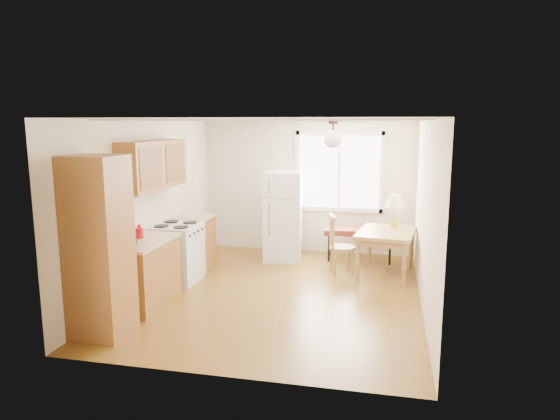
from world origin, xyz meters
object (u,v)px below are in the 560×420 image
(chair, at_px, (337,241))
(dining_table, at_px, (386,237))
(refrigerator, at_px, (283,216))
(bench, at_px, (360,232))

(chair, bearing_deg, dining_table, -4.48)
(refrigerator, bearing_deg, bench, 1.40)
(refrigerator, bearing_deg, chair, -40.14)
(chair, bearing_deg, bench, 52.67)
(refrigerator, height_order, chair, refrigerator)
(bench, bearing_deg, dining_table, -62.59)
(dining_table, xyz_separation_m, chair, (-0.78, -0.18, -0.06))
(refrigerator, distance_m, bench, 1.41)
(bench, distance_m, chair, 0.94)
(dining_table, relative_size, chair, 1.30)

